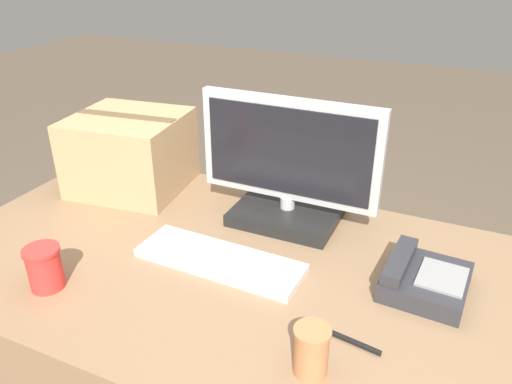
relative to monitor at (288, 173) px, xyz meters
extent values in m
cube|color=#8C6B4C|center=(0.04, -0.28, -0.52)|extent=(1.80, 0.90, 0.73)
cube|color=black|center=(0.00, 0.00, -0.13)|extent=(0.31, 0.25, 0.04)
cylinder|color=#B2B2B2|center=(0.00, 0.00, -0.10)|extent=(0.04, 0.04, 0.04)
cube|color=#B2B2B2|center=(0.00, 0.00, 0.07)|extent=(0.54, 0.03, 0.30)
cube|color=black|center=(0.00, -0.02, 0.07)|extent=(0.49, 0.01, 0.26)
cube|color=beige|center=(-0.07, -0.29, -0.14)|extent=(0.45, 0.16, 0.02)
cube|color=#B7B2A8|center=(-0.07, -0.29, -0.13)|extent=(0.41, 0.13, 0.01)
cube|color=#2D2D33|center=(0.43, -0.19, -0.13)|extent=(0.20, 0.22, 0.05)
cube|color=#2D2D33|center=(0.36, -0.18, -0.09)|extent=(0.06, 0.20, 0.03)
cube|color=gray|center=(0.46, -0.19, -0.10)|extent=(0.11, 0.13, 0.01)
cylinder|color=red|center=(-0.41, -0.55, -0.10)|extent=(0.08, 0.08, 0.10)
cylinder|color=red|center=(-0.41, -0.55, -0.05)|extent=(0.09, 0.09, 0.01)
cylinder|color=#BC7547|center=(0.26, -0.54, -0.10)|extent=(0.07, 0.07, 0.10)
cylinder|color=#BC7547|center=(0.26, -0.54, -0.05)|extent=(0.07, 0.07, 0.01)
cube|color=tan|center=(-0.56, -0.01, -0.03)|extent=(0.39, 0.37, 0.25)
cube|color=brown|center=(-0.56, -0.01, 0.10)|extent=(0.34, 0.08, 0.00)
cylinder|color=black|center=(0.31, -0.43, -0.15)|extent=(0.14, 0.03, 0.01)
camera|label=1|loc=(0.46, -1.24, 0.61)|focal=35.00mm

